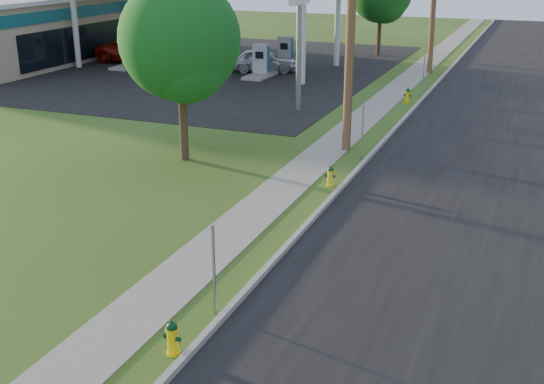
% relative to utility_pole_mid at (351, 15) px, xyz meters
% --- Properties ---
extents(road, '(8.00, 120.00, 0.02)m').
position_rel_utility_pole_mid_xyz_m(road, '(5.10, -7.00, -4.94)').
color(road, black).
rests_on(road, ground).
extents(curb, '(0.15, 120.00, 0.15)m').
position_rel_utility_pole_mid_xyz_m(curb, '(1.10, -7.00, -4.88)').
color(curb, gray).
rests_on(curb, ground).
extents(sidewalk, '(1.50, 120.00, 0.03)m').
position_rel_utility_pole_mid_xyz_m(sidewalk, '(-0.65, -7.00, -4.94)').
color(sidewalk, gray).
rests_on(sidewalk, ground).
extents(forecourt, '(26.00, 28.00, 0.02)m').
position_rel_utility_pole_mid_xyz_m(forecourt, '(-15.40, 15.00, -4.94)').
color(forecourt, black).
rests_on(forecourt, ground).
extents(utility_pole_mid, '(1.40, 0.32, 9.80)m').
position_rel_utility_pole_mid_xyz_m(utility_pole_mid, '(0.00, 0.00, 0.00)').
color(utility_pole_mid, brown).
rests_on(utility_pole_mid, ground).
extents(sign_post_near, '(0.05, 0.04, 2.00)m').
position_rel_utility_pole_mid_xyz_m(sign_post_near, '(0.85, -12.80, -3.95)').
color(sign_post_near, gray).
rests_on(sign_post_near, ground).
extents(sign_post_mid, '(0.05, 0.04, 2.00)m').
position_rel_utility_pole_mid_xyz_m(sign_post_mid, '(0.85, -1.00, -3.95)').
color(sign_post_mid, gray).
rests_on(sign_post_mid, ground).
extents(sign_post_far, '(0.05, 0.04, 2.00)m').
position_rel_utility_pole_mid_xyz_m(sign_post_far, '(0.85, 11.20, -3.95)').
color(sign_post_far, gray).
rests_on(sign_post_far, ground).
extents(fuel_pump_nw, '(1.20, 3.20, 1.90)m').
position_rel_utility_pole_mid_xyz_m(fuel_pump_nw, '(-17.90, 13.00, -4.23)').
color(fuel_pump_nw, gray).
rests_on(fuel_pump_nw, ground).
extents(fuel_pump_ne, '(1.20, 3.20, 1.90)m').
position_rel_utility_pole_mid_xyz_m(fuel_pump_ne, '(-8.90, 13.00, -4.23)').
color(fuel_pump_ne, gray).
rests_on(fuel_pump_ne, ground).
extents(fuel_pump_sw, '(1.20, 3.20, 1.90)m').
position_rel_utility_pole_mid_xyz_m(fuel_pump_sw, '(-17.90, 17.00, -4.23)').
color(fuel_pump_sw, gray).
rests_on(fuel_pump_sw, ground).
extents(fuel_pump_se, '(1.20, 3.20, 1.90)m').
position_rel_utility_pole_mid_xyz_m(fuel_pump_se, '(-8.90, 17.00, -4.23)').
color(fuel_pump_se, gray).
rests_on(fuel_pump_se, ground).
extents(convenience_store, '(10.40, 22.40, 4.25)m').
position_rel_utility_pole_mid_xyz_m(convenience_store, '(-26.38, 15.00, -2.82)').
color(convenience_store, tan).
rests_on(convenience_store, ground).
extents(tree_verge, '(4.18, 4.18, 6.33)m').
position_rel_utility_pole_mid_xyz_m(tree_verge, '(-4.95, -3.40, -0.88)').
color(tree_verge, '#372617').
rests_on(tree_verge, ground).
extents(hydrant_near, '(0.37, 0.33, 0.71)m').
position_rel_utility_pole_mid_xyz_m(hydrant_near, '(0.77, -14.43, -4.61)').
color(hydrant_near, yellow).
rests_on(hydrant_near, ground).
extents(hydrant_mid, '(0.35, 0.31, 0.68)m').
position_rel_utility_pole_mid_xyz_m(hydrant_mid, '(0.67, -4.17, -4.62)').
color(hydrant_mid, yellow).
rests_on(hydrant_mid, ground).
extents(hydrant_far, '(0.39, 0.35, 0.75)m').
position_rel_utility_pole_mid_xyz_m(hydrant_far, '(0.51, 9.03, -4.59)').
color(hydrant_far, yellow).
rests_on(hydrant_far, ground).
extents(car_red, '(5.86, 3.58, 1.52)m').
position_rel_utility_pole_mid_xyz_m(car_red, '(-18.55, 15.02, -4.20)').
color(car_red, '#740D05').
rests_on(car_red, ground).
extents(car_silver, '(4.42, 2.88, 1.40)m').
position_rel_utility_pole_mid_xyz_m(car_silver, '(-9.43, 14.56, -4.25)').
color(car_silver, silver).
rests_on(car_silver, ground).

